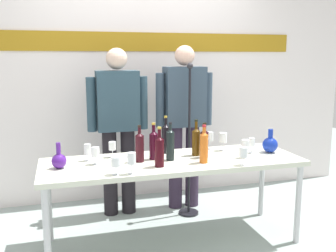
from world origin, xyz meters
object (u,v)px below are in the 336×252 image
at_px(wine_glass_right_1, 210,137).
at_px(wine_glass_left_1, 132,159).
at_px(wine_bottle_3, 140,146).
at_px(wine_glass_left_2, 87,150).
at_px(wine_bottle_0, 154,144).
at_px(wine_bottle_5, 196,141).
at_px(wine_bottle_7, 204,146).
at_px(wine_bottle_2, 159,150).
at_px(wine_glass_left_0, 112,146).
at_px(wine_glass_right_2, 252,142).
at_px(display_table, 173,166).
at_px(presenter_left, 118,122).
at_px(wine_glass_left_3, 95,152).
at_px(wine_glass_right_0, 223,138).
at_px(wine_glass_right_3, 243,152).
at_px(wine_bottle_4, 204,142).
at_px(decanter_blue_right, 270,144).
at_px(wine_glass_left_4, 116,162).
at_px(wine_glass_right_4, 245,145).
at_px(presenter_right, 184,117).
at_px(decanter_blue_left, 59,160).
at_px(wine_bottle_6, 166,138).
at_px(microphone_stand, 189,166).
at_px(wine_bottle_1, 170,144).

bearing_deg(wine_glass_right_1, wine_glass_left_1, -146.28).
height_order(wine_bottle_3, wine_glass_left_2, wine_bottle_3).
distance_m(wine_bottle_0, wine_bottle_5, 0.38).
bearing_deg(wine_bottle_7, wine_glass_left_1, -166.94).
distance_m(wine_glass_left_2, wine_glass_right_1, 1.12).
distance_m(wine_bottle_0, wine_bottle_2, 0.22).
bearing_deg(wine_bottle_0, wine_glass_left_0, 153.78).
relative_size(wine_glass_right_1, wine_glass_right_2, 1.19).
height_order(display_table, presenter_left, presenter_left).
relative_size(wine_bottle_0, wine_bottle_3, 1.02).
xyz_separation_m(wine_glass_left_3, wine_glass_right_0, (1.16, 0.15, 0.02)).
bearing_deg(wine_glass_right_3, wine_bottle_2, 167.60).
height_order(wine_bottle_4, wine_glass_left_0, wine_bottle_4).
relative_size(decanter_blue_right, wine_bottle_5, 0.68).
height_order(wine_glass_left_4, wine_glass_right_4, wine_glass_right_4).
relative_size(wine_glass_left_2, wine_glass_left_4, 1.06).
bearing_deg(wine_glass_left_3, wine_glass_right_2, -0.29).
bearing_deg(wine_glass_left_3, wine_glass_left_0, 49.14).
bearing_deg(wine_glass_left_4, wine_glass_right_2, 13.87).
bearing_deg(presenter_right, wine_glass_right_1, -78.62).
xyz_separation_m(wine_bottle_4, wine_bottle_7, (-0.06, -0.15, 0.01)).
xyz_separation_m(display_table, wine_bottle_2, (-0.16, -0.16, 0.19)).
bearing_deg(presenter_left, wine_bottle_5, -48.58).
height_order(decanter_blue_right, wine_glass_left_3, decanter_blue_right).
bearing_deg(wine_bottle_3, wine_glass_left_4, -128.63).
relative_size(decanter_blue_left, wine_bottle_6, 0.61).
distance_m(wine_glass_right_2, wine_glass_right_4, 0.19).
bearing_deg(wine_bottle_7, presenter_left, 121.85).
xyz_separation_m(presenter_left, wine_glass_right_2, (1.08, -0.71, -0.12)).
bearing_deg(wine_bottle_6, wine_glass_left_0, -177.39).
distance_m(wine_bottle_3, microphone_stand, 0.86).
bearing_deg(wine_glass_right_0, microphone_stand, 121.24).
distance_m(wine_bottle_1, wine_bottle_2, 0.21).
distance_m(decanter_blue_right, wine_glass_right_2, 0.17).
relative_size(wine_bottle_5, wine_glass_left_0, 2.33).
bearing_deg(decanter_blue_right, wine_bottle_3, 178.98).
bearing_deg(wine_glass_left_3, presenter_right, 35.94).
xyz_separation_m(wine_glass_right_0, wine_glass_right_2, (0.20, -0.16, -0.02)).
bearing_deg(wine_bottle_0, presenter_right, 54.15).
distance_m(wine_glass_left_0, wine_glass_right_2, 1.22).
bearing_deg(microphone_stand, wine_glass_right_0, -58.76).
bearing_deg(display_table, wine_glass_right_2, 2.29).
height_order(wine_bottle_1, wine_bottle_3, wine_bottle_1).
xyz_separation_m(wine_bottle_0, wine_bottle_3, (-0.13, -0.04, -0.00)).
bearing_deg(wine_bottle_5, wine_glass_left_1, -148.95).
relative_size(presenter_left, wine_bottle_1, 5.20).
height_order(wine_bottle_2, wine_glass_right_3, wine_bottle_2).
relative_size(display_table, wine_glass_left_2, 15.32).
relative_size(display_table, wine_glass_right_4, 13.87).
relative_size(wine_bottle_6, wine_glass_left_1, 2.06).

